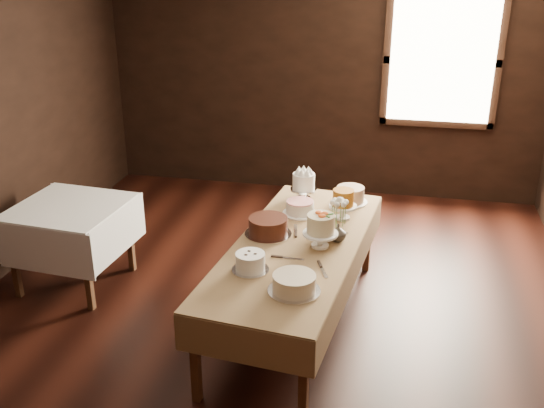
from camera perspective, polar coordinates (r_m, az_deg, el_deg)
The scene contains 19 objects.
floor at distance 5.12m, azimuth -0.47°, elevation -10.71°, with size 5.00×6.00×0.01m, color black.
wall_back at distance 7.37m, azimuth 4.58°, elevation 11.57°, with size 5.00×0.02×2.80m, color black.
window at distance 7.23m, azimuth 15.07°, elevation 12.27°, with size 1.10×0.05×1.30m, color #FFEABF.
display_table at distance 4.78m, azimuth 2.22°, elevation -4.19°, with size 1.15×2.38×0.71m.
side_table at distance 5.65m, azimuth -17.77°, elevation -0.95°, with size 0.95×0.95×0.74m.
cake_meringue at distance 5.54m, azimuth 2.87°, elevation 1.53°, with size 0.24×0.24×0.25m.
cake_speckled at distance 5.51m, azimuth 7.07°, elevation 0.78°, with size 0.30×0.30×0.14m.
cake_lattice at distance 5.25m, azimuth 2.53°, elevation -0.40°, with size 0.29×0.29×0.11m.
cake_caramel at distance 5.17m, azimuth 6.41°, elevation -0.17°, with size 0.23×0.23×0.26m.
cake_chocolate at distance 4.88m, azimuth -0.35°, elevation -2.05°, with size 0.43×0.43×0.14m.
cake_flowers at distance 4.68m, azimuth 4.39°, elevation -2.58°, with size 0.28×0.28×0.27m.
cake_swirl at distance 4.37m, azimuth -1.97°, elevation -5.31°, with size 0.29×0.29×0.13m.
cake_cream at distance 4.12m, azimuth 2.01°, elevation -7.21°, with size 0.35×0.35×0.12m.
cake_server_a at distance 4.55m, azimuth 1.95°, elevation -4.94°, with size 0.24×0.03×0.01m, color silver.
cake_server_b at distance 4.38m, azimuth 4.70°, elevation -6.17°, with size 0.24×0.03×0.01m, color silver.
cake_server_c at distance 5.01m, azimuth 2.14°, elevation -2.20°, with size 0.24×0.03×0.01m, color silver.
cake_server_d at distance 4.93m, azimuth 6.08°, elevation -2.72°, with size 0.24×0.03×0.01m, color silver.
flower_vase at distance 4.81m, azimuth 5.95°, elevation -2.59°, with size 0.13×0.13×0.13m, color #2D2823.
flower_bouquet at distance 4.73m, azimuth 6.05°, elevation -0.54°, with size 0.14×0.14×0.20m, color white, non-canonical shape.
Camera 1 is at (0.92, -4.17, 2.83)m, focal length 41.77 mm.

